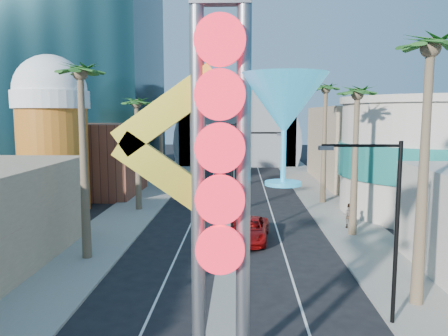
{
  "coord_description": "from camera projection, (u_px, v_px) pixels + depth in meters",
  "views": [
    {
      "loc": [
        0.61,
        -10.16,
        9.1
      ],
      "look_at": [
        -0.55,
        20.05,
        5.34
      ],
      "focal_mm": 35.0,
      "sensor_mm": 36.0,
      "label": 1
    }
  ],
  "objects": [
    {
      "name": "palm_1",
      "position": [
        81.0,
        85.0,
        26.1
      ],
      "size": [
        2.4,
        2.4,
        12.7
      ],
      "color": "brown",
      "rests_on": "ground"
    },
    {
      "name": "neon_sign",
      "position": [
        247.0,
        173.0,
        13.23
      ],
      "size": [
        6.53,
        2.6,
        12.55
      ],
      "color": "gray",
      "rests_on": "ground"
    },
    {
      "name": "palm_6",
      "position": [
        357.0,
        102.0,
        31.47
      ],
      "size": [
        2.4,
        2.4,
        11.7
      ],
      "color": "brown",
      "rests_on": "ground"
    },
    {
      "name": "palm_7",
      "position": [
        326.0,
        96.0,
        43.26
      ],
      "size": [
        2.4,
        2.4,
        12.7
      ],
      "color": "brown",
      "rests_on": "ground"
    },
    {
      "name": "turquoise_building",
      "position": [
        432.0,
        157.0,
        39.63
      ],
      "size": [
        16.6,
        16.6,
        10.6
      ],
      "color": "#BEB3A1",
      "rests_on": "ground"
    },
    {
      "name": "streetlight_1",
      "position": [
        231.0,
        148.0,
        54.27
      ],
      "size": [
        3.79,
        0.25,
        8.0
      ],
      "color": "black",
      "rests_on": "ground"
    },
    {
      "name": "red_pickup",
      "position": [
        249.0,
        230.0,
        31.37
      ],
      "size": [
        3.28,
        6.12,
        1.63
      ],
      "primitive_type": "imported",
      "rotation": [
        0.0,
        0.0,
        -0.1
      ],
      "color": "#A90D0D",
      "rests_on": "ground"
    },
    {
      "name": "median",
      "position": [
        235.0,
        195.0,
        48.89
      ],
      "size": [
        1.6,
        84.0,
        0.15
      ],
      "primitive_type": "cube",
      "color": "gray",
      "rests_on": "ground"
    },
    {
      "name": "pedestrian_b",
      "position": [
        349.0,
        216.0,
        34.39
      ],
      "size": [
        1.2,
        1.11,
        1.96
      ],
      "primitive_type": "imported",
      "rotation": [
        0.0,
        0.0,
        2.63
      ],
      "color": "gray",
      "rests_on": "sidewalk_east"
    },
    {
      "name": "sidewalk_west",
      "position": [
        145.0,
        199.0,
        46.28
      ],
      "size": [
        5.0,
        100.0,
        0.15
      ],
      "primitive_type": "cube",
      "color": "gray",
      "rests_on": "ground"
    },
    {
      "name": "beer_mug",
      "position": [
        52.0,
        127.0,
        40.66
      ],
      "size": [
        7.0,
        7.0,
        14.5
      ],
      "color": "#AF6017",
      "rests_on": "ground"
    },
    {
      "name": "canopy",
      "position": [
        238.0,
        139.0,
        82.09
      ],
      "size": [
        22.0,
        16.0,
        22.0
      ],
      "color": "slate",
      "rests_on": "ground"
    },
    {
      "name": "streetlight_0",
      "position": [
        240.0,
        175.0,
        30.43
      ],
      "size": [
        3.79,
        0.25,
        8.0
      ],
      "color": "black",
      "rests_on": "ground"
    },
    {
      "name": "brick_filler_west",
      "position": [
        93.0,
        160.0,
        49.02
      ],
      "size": [
        10.0,
        10.0,
        8.0
      ],
      "primitive_type": "cube",
      "color": "brown",
      "rests_on": "ground"
    },
    {
      "name": "palm_2",
      "position": [
        137.0,
        110.0,
        40.15
      ],
      "size": [
        2.4,
        2.4,
        11.2
      ],
      "color": "brown",
      "rests_on": "ground"
    },
    {
      "name": "palm_5",
      "position": [
        430.0,
        65.0,
        19.4
      ],
      "size": [
        2.4,
        2.4,
        13.2
      ],
      "color": "brown",
      "rests_on": "ground"
    },
    {
      "name": "filler_east",
      "position": [
        357.0,
        145.0,
        57.59
      ],
      "size": [
        10.0,
        20.0,
        10.0
      ],
      "primitive_type": "cube",
      "color": "tan",
      "rests_on": "ground"
    },
    {
      "name": "sidewalk_east",
      "position": [
        326.0,
        201.0,
        45.56
      ],
      "size": [
        5.0,
        100.0,
        0.15
      ],
      "primitive_type": "cube",
      "color": "gray",
      "rests_on": "ground"
    },
    {
      "name": "palm_3",
      "position": [
        160.0,
        111.0,
        52.05
      ],
      "size": [
        2.4,
        2.4,
        11.2
      ],
      "color": "brown",
      "rests_on": "ground"
    },
    {
      "name": "streetlight_2",
      "position": [
        386.0,
        216.0,
        18.3
      ],
      "size": [
        3.45,
        0.25,
        8.0
      ],
      "color": "black",
      "rests_on": "ground"
    }
  ]
}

